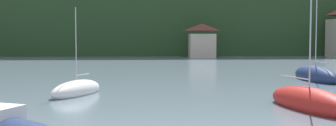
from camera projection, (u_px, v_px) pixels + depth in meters
wooded_hillside at (199, 22)px, 117.53m from camera, size 352.00×46.29×45.42m
shore_building_westcentral at (202, 41)px, 85.29m from camera, size 5.44×4.44×6.96m
sailboat_far_1 at (315, 76)px, 40.92m from camera, size 2.76×7.89×8.73m
sailboat_mid_4 at (309, 103)px, 24.74m from camera, size 3.77×7.67×8.52m
sailboat_mid_5 at (77, 90)px, 30.93m from camera, size 3.95×5.98×6.87m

